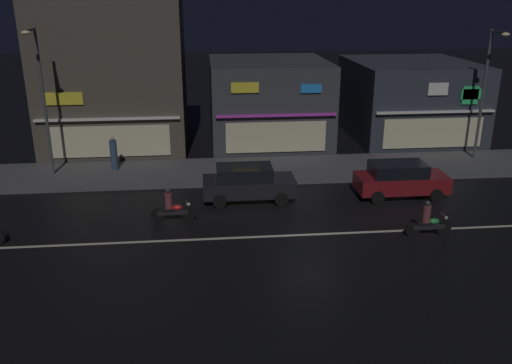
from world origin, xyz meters
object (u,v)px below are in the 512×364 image
object	(u,v)px
motorcycle_opposite_lane	(428,221)
pedestrian_on_sidewalk	(114,154)
parked_car_trailing	(400,179)
streetlamp_west	(41,91)
motorcycle_following	(171,207)
streetlamp_mid	(486,85)
parked_car_near_kerb	(248,182)
traffic_cone	(412,179)

from	to	relation	value
motorcycle_opposite_lane	pedestrian_on_sidewalk	bearing A→B (deg)	-36.48
parked_car_trailing	pedestrian_on_sidewalk	bearing A→B (deg)	-19.76
streetlamp_west	motorcycle_following	distance (m)	10.03
streetlamp_mid	parked_car_near_kerb	size ratio (longest dim) A/B	1.69
streetlamp_west	pedestrian_on_sidewalk	distance (m)	4.81
streetlamp_mid	pedestrian_on_sidewalk	bearing A→B (deg)	179.87
streetlamp_west	motorcycle_following	bearing A→B (deg)	-44.40
parked_car_near_kerb	motorcycle_opposite_lane	bearing A→B (deg)	-34.04
pedestrian_on_sidewalk	motorcycle_following	xyz separation A→B (m)	(3.42, -7.03, -0.37)
streetlamp_mid	parked_car_trailing	world-z (taller)	streetlamp_mid
motorcycle_opposite_lane	traffic_cone	xyz separation A→B (m)	(1.68, 5.97, -0.36)
streetlamp_west	traffic_cone	size ratio (longest dim) A/B	13.73
motorcycle_following	traffic_cone	distance (m)	12.51
traffic_cone	motorcycle_following	bearing A→B (deg)	-163.81
motorcycle_opposite_lane	traffic_cone	distance (m)	6.21
pedestrian_on_sidewalk	traffic_cone	distance (m)	15.84
pedestrian_on_sidewalk	motorcycle_following	size ratio (longest dim) A/B	0.98
pedestrian_on_sidewalk	traffic_cone	xyz separation A→B (m)	(15.42, -3.54, -0.72)
motorcycle_following	motorcycle_opposite_lane	bearing A→B (deg)	-17.14
parked_car_near_kerb	motorcycle_following	size ratio (longest dim) A/B	2.26
pedestrian_on_sidewalk	parked_car_near_kerb	size ratio (longest dim) A/B	0.43
pedestrian_on_sidewalk	parked_car_trailing	xyz separation A→B (m)	(14.18, -5.09, -0.13)
parked_car_trailing	traffic_cone	world-z (taller)	parked_car_trailing
streetlamp_west	parked_car_trailing	size ratio (longest dim) A/B	1.76
streetlamp_mid	streetlamp_west	bearing A→B (deg)	-178.73
parked_car_near_kerb	motorcycle_following	distance (m)	4.08
pedestrian_on_sidewalk	motorcycle_opposite_lane	bearing A→B (deg)	126.49
streetlamp_west	streetlamp_mid	size ratio (longest dim) A/B	1.04
parked_car_trailing	motorcycle_opposite_lane	world-z (taller)	parked_car_trailing
streetlamp_west	traffic_cone	xyz separation A→B (m)	(18.60, -2.97, -4.29)
pedestrian_on_sidewalk	traffic_cone	world-z (taller)	pedestrian_on_sidewalk
motorcycle_following	traffic_cone	bearing A→B (deg)	12.55
motorcycle_opposite_lane	traffic_cone	size ratio (longest dim) A/B	3.45
pedestrian_on_sidewalk	motorcycle_opposite_lane	distance (m)	16.71
parked_car_trailing	traffic_cone	distance (m)	2.07
streetlamp_west	parked_car_trailing	bearing A→B (deg)	-14.59
streetlamp_west	motorcycle_opposite_lane	size ratio (longest dim) A/B	3.98
streetlamp_west	motorcycle_opposite_lane	bearing A→B (deg)	-27.84
parked_car_trailing	motorcycle_opposite_lane	distance (m)	4.44
pedestrian_on_sidewalk	traffic_cone	bearing A→B (deg)	148.24
motorcycle_following	traffic_cone	world-z (taller)	motorcycle_following
streetlamp_mid	traffic_cone	distance (m)	7.50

